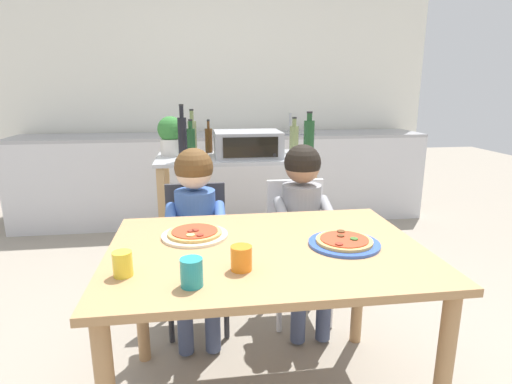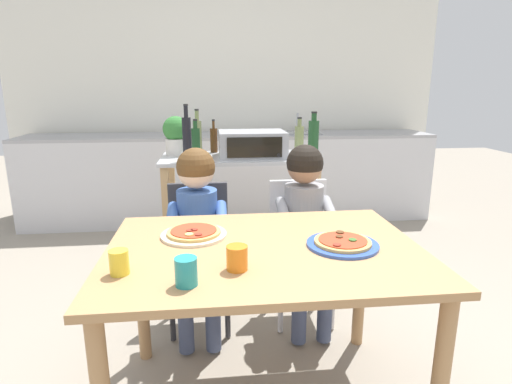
{
  "view_description": "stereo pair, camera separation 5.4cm",
  "coord_description": "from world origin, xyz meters",
  "px_view_note": "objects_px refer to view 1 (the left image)",
  "views": [
    {
      "loc": [
        -0.26,
        -1.53,
        1.36
      ],
      "look_at": [
        0.0,
        0.3,
        0.89
      ],
      "focal_mm": 29.01,
      "sensor_mm": 36.0,
      "label": 1
    },
    {
      "loc": [
        -0.2,
        -1.53,
        1.36
      ],
      "look_at": [
        0.0,
        0.3,
        0.89
      ],
      "focal_mm": 29.01,
      "sensor_mm": 36.0,
      "label": 2
    }
  ],
  "objects_px": {
    "bottle_slim_sauce": "(191,141)",
    "potted_herb_plant": "(171,135)",
    "kitchen_island_cart": "(236,195)",
    "bottle_squat_spirits": "(209,140)",
    "child_in_grey_shirt": "(304,212)",
    "dining_chair_left": "(197,245)",
    "pizza_plate_cream": "(195,234)",
    "bottle_clear_vinegar": "(192,136)",
    "bottle_tall_green_wine": "(294,138)",
    "bottle_brown_beer": "(183,138)",
    "toaster_oven": "(248,144)",
    "dining_chair_right": "(298,239)",
    "drinking_cup_teal": "(192,272)",
    "dining_table": "(266,270)",
    "pizza_plate_blue_rimmed": "(344,242)",
    "child_in_blue_striped_shirt": "(196,218)",
    "drinking_cup_orange": "(241,258)",
    "drinking_cup_yellow": "(123,264)",
    "bottle_dark_olive_oil": "(309,138)"
  },
  "relations": [
    {
      "from": "bottle_clear_vinegar",
      "to": "pizza_plate_blue_rimmed",
      "type": "bearing_deg",
      "value": -69.17
    },
    {
      "from": "toaster_oven",
      "to": "drinking_cup_orange",
      "type": "distance_m",
      "value": 1.6
    },
    {
      "from": "bottle_clear_vinegar",
      "to": "dining_chair_left",
      "type": "xyz_separation_m",
      "value": [
        0.01,
        -0.86,
        -0.53
      ]
    },
    {
      "from": "bottle_brown_beer",
      "to": "potted_herb_plant",
      "type": "bearing_deg",
      "value": 110.27
    },
    {
      "from": "kitchen_island_cart",
      "to": "bottle_tall_green_wine",
      "type": "distance_m",
      "value": 0.62
    },
    {
      "from": "bottle_dark_olive_oil",
      "to": "drinking_cup_orange",
      "type": "relative_size",
      "value": 3.7
    },
    {
      "from": "bottle_squat_spirits",
      "to": "pizza_plate_cream",
      "type": "relative_size",
      "value": 0.88
    },
    {
      "from": "kitchen_island_cart",
      "to": "bottle_squat_spirits",
      "type": "relative_size",
      "value": 4.47
    },
    {
      "from": "potted_herb_plant",
      "to": "toaster_oven",
      "type": "bearing_deg",
      "value": -13.63
    },
    {
      "from": "potted_herb_plant",
      "to": "bottle_clear_vinegar",
      "type": "bearing_deg",
      "value": 23.14
    },
    {
      "from": "toaster_oven",
      "to": "kitchen_island_cart",
      "type": "bearing_deg",
      "value": 159.99
    },
    {
      "from": "bottle_brown_beer",
      "to": "child_in_grey_shirt",
      "type": "relative_size",
      "value": 0.36
    },
    {
      "from": "bottle_squat_spirits",
      "to": "drinking_cup_teal",
      "type": "distance_m",
      "value": 1.92
    },
    {
      "from": "dining_chair_right",
      "to": "drinking_cup_teal",
      "type": "distance_m",
      "value": 1.24
    },
    {
      "from": "toaster_oven",
      "to": "bottle_tall_green_wine",
      "type": "height_order",
      "value": "bottle_tall_green_wine"
    },
    {
      "from": "bottle_clear_vinegar",
      "to": "dining_table",
      "type": "bearing_deg",
      "value": -79.34
    },
    {
      "from": "potted_herb_plant",
      "to": "drinking_cup_yellow",
      "type": "xyz_separation_m",
      "value": [
        -0.07,
        -1.7,
        -0.24
      ]
    },
    {
      "from": "bottle_dark_olive_oil",
      "to": "bottle_brown_beer",
      "type": "bearing_deg",
      "value": 178.93
    },
    {
      "from": "bottle_dark_olive_oil",
      "to": "bottle_brown_beer",
      "type": "distance_m",
      "value": 0.86
    },
    {
      "from": "bottle_slim_sauce",
      "to": "potted_herb_plant",
      "type": "height_order",
      "value": "potted_herb_plant"
    },
    {
      "from": "dining_chair_right",
      "to": "child_in_grey_shirt",
      "type": "distance_m",
      "value": 0.23
    },
    {
      "from": "bottle_dark_olive_oil",
      "to": "dining_table",
      "type": "relative_size",
      "value": 0.26
    },
    {
      "from": "pizza_plate_blue_rimmed",
      "to": "drinking_cup_yellow",
      "type": "xyz_separation_m",
      "value": [
        -0.84,
        -0.16,
        0.03
      ]
    },
    {
      "from": "kitchen_island_cart",
      "to": "bottle_dark_olive_oil",
      "type": "bearing_deg",
      "value": -18.28
    },
    {
      "from": "drinking_cup_orange",
      "to": "dining_table",
      "type": "bearing_deg",
      "value": 58.6
    },
    {
      "from": "child_in_grey_shirt",
      "to": "bottle_slim_sauce",
      "type": "bearing_deg",
      "value": 127.06
    },
    {
      "from": "dining_table",
      "to": "kitchen_island_cart",
      "type": "bearing_deg",
      "value": 89.81
    },
    {
      "from": "bottle_squat_spirits",
      "to": "potted_herb_plant",
      "type": "xyz_separation_m",
      "value": [
        -0.27,
        -0.1,
        0.05
      ]
    },
    {
      "from": "dining_chair_left",
      "to": "pizza_plate_cream",
      "type": "bearing_deg",
      "value": -90.0
    },
    {
      "from": "dining_table",
      "to": "drinking_cup_yellow",
      "type": "relative_size",
      "value": 14.52
    },
    {
      "from": "dining_table",
      "to": "pizza_plate_cream",
      "type": "height_order",
      "value": "pizza_plate_cream"
    },
    {
      "from": "bottle_slim_sauce",
      "to": "dining_table",
      "type": "distance_m",
      "value": 1.51
    },
    {
      "from": "bottle_dark_olive_oil",
      "to": "child_in_blue_striped_shirt",
      "type": "relative_size",
      "value": 0.31
    },
    {
      "from": "drinking_cup_orange",
      "to": "bottle_squat_spirits",
      "type": "bearing_deg",
      "value": 91.72
    },
    {
      "from": "bottle_dark_olive_oil",
      "to": "dining_chair_right",
      "type": "distance_m",
      "value": 0.76
    },
    {
      "from": "child_in_blue_striped_shirt",
      "to": "drinking_cup_yellow",
      "type": "distance_m",
      "value": 0.83
    },
    {
      "from": "bottle_clear_vinegar",
      "to": "drinking_cup_teal",
      "type": "xyz_separation_m",
      "value": [
        0.0,
        -1.88,
        -0.22
      ]
    },
    {
      "from": "kitchen_island_cart",
      "to": "pizza_plate_blue_rimmed",
      "type": "xyz_separation_m",
      "value": [
        0.31,
        -1.44,
        0.17
      ]
    },
    {
      "from": "bottle_clear_vinegar",
      "to": "drinking_cup_teal",
      "type": "height_order",
      "value": "bottle_clear_vinegar"
    },
    {
      "from": "dining_table",
      "to": "dining_chair_right",
      "type": "relative_size",
      "value": 1.54
    },
    {
      "from": "dining_table",
      "to": "drinking_cup_orange",
      "type": "relative_size",
      "value": 14.38
    },
    {
      "from": "kitchen_island_cart",
      "to": "drinking_cup_orange",
      "type": "bearing_deg",
      "value": -94.49
    },
    {
      "from": "child_in_grey_shirt",
      "to": "drinking_cup_orange",
      "type": "xyz_separation_m",
      "value": [
        -0.44,
        -0.82,
        0.1
      ]
    },
    {
      "from": "bottle_clear_vinegar",
      "to": "kitchen_island_cart",
      "type": "bearing_deg",
      "value": -28.67
    },
    {
      "from": "bottle_tall_green_wine",
      "to": "bottle_brown_beer",
      "type": "height_order",
      "value": "bottle_brown_beer"
    },
    {
      "from": "child_in_blue_striped_shirt",
      "to": "drinking_cup_orange",
      "type": "height_order",
      "value": "child_in_blue_striped_shirt"
    },
    {
      "from": "bottle_tall_green_wine",
      "to": "toaster_oven",
      "type": "bearing_deg",
      "value": -157.17
    },
    {
      "from": "drinking_cup_teal",
      "to": "pizza_plate_blue_rimmed",
      "type": "bearing_deg",
      "value": 24.16
    },
    {
      "from": "potted_herb_plant",
      "to": "drinking_cup_orange",
      "type": "distance_m",
      "value": 1.76
    },
    {
      "from": "bottle_dark_olive_oil",
      "to": "dining_chair_left",
      "type": "distance_m",
      "value": 1.09
    }
  ]
}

